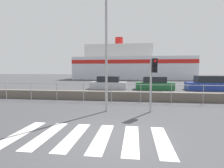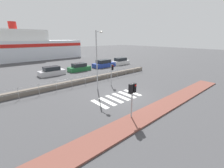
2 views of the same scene
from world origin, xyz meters
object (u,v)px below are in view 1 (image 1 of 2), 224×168
object	(u,v)px
parked_car_green	(154,84)
parked_car_blue	(210,84)
traffic_light_far	(153,73)
parked_car_silver	(109,83)
streetlamp	(106,29)
ferry_boat	(130,65)

from	to	relation	value
parked_car_green	parked_car_blue	world-z (taller)	parked_car_blue
traffic_light_far	parked_car_silver	bearing A→B (deg)	109.95
streetlamp	parked_car_green	xyz separation A→B (m)	(3.48, 10.69, -3.44)
ferry_boat	parked_car_blue	xyz separation A→B (m)	(8.85, -21.49, -2.64)
parked_car_green	parked_car_silver	bearing A→B (deg)	180.00
parked_car_silver	parked_car_green	world-z (taller)	parked_car_silver
streetlamp	parked_car_blue	size ratio (longest dim) A/B	1.43
traffic_light_far	streetlamp	size ratio (longest dim) A/B	0.40
ferry_boat	parked_car_blue	size ratio (longest dim) A/B	5.77
parked_car_silver	parked_car_green	xyz separation A→B (m)	(4.95, -0.00, -0.01)
parked_car_silver	parked_car_blue	distance (m)	10.55
traffic_light_far	parked_car_silver	size ratio (longest dim) A/B	0.67
streetlamp	ferry_boat	xyz separation A→B (m)	(0.22, 32.18, -0.74)
streetlamp	parked_car_silver	distance (m)	11.33
streetlamp	parked_car_blue	xyz separation A→B (m)	(9.07, 10.69, -3.39)
parked_car_green	parked_car_blue	bearing A→B (deg)	0.00
parked_car_blue	parked_car_green	bearing A→B (deg)	180.00
streetlamp	parked_car_blue	world-z (taller)	streetlamp
streetlamp	ferry_boat	size ratio (longest dim) A/B	0.25
streetlamp	ferry_boat	distance (m)	32.19
parked_car_silver	ferry_boat	bearing A→B (deg)	85.49
parked_car_silver	parked_car_blue	bearing A→B (deg)	-0.00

